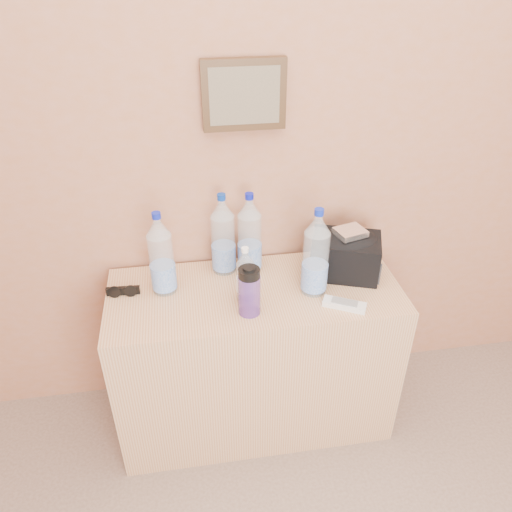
# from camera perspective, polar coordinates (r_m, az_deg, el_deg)

# --- Properties ---
(picture_frame) EXTENTS (0.30, 0.03, 0.25)m
(picture_frame) POSITION_cam_1_polar(r_m,az_deg,el_deg) (1.85, -1.37, 17.92)
(picture_frame) COLOR #382311
(picture_frame) RESTS_ON room_shell
(dresser) EXTENTS (1.14, 0.48, 0.71)m
(dresser) POSITION_cam_1_polar(r_m,az_deg,el_deg) (2.17, -0.14, -11.48)
(dresser) COLOR tan
(dresser) RESTS_ON ground
(pet_large_a) EXTENTS (0.09, 0.09, 0.34)m
(pet_large_a) POSITION_cam_1_polar(r_m,az_deg,el_deg) (1.89, -10.76, -0.17)
(pet_large_a) COLOR silver
(pet_large_a) RESTS_ON dresser
(pet_large_b) EXTENTS (0.09, 0.09, 0.34)m
(pet_large_b) POSITION_cam_1_polar(r_m,az_deg,el_deg) (1.98, -3.78, 2.07)
(pet_large_b) COLOR #AFC2DC
(pet_large_b) RESTS_ON dresser
(pet_large_c) EXTENTS (0.09, 0.09, 0.34)m
(pet_large_c) POSITION_cam_1_polar(r_m,az_deg,el_deg) (1.98, -0.74, 2.17)
(pet_large_c) COLOR silver
(pet_large_c) RESTS_ON dresser
(pet_large_d) EXTENTS (0.10, 0.10, 0.36)m
(pet_large_d) POSITION_cam_1_polar(r_m,az_deg,el_deg) (1.87, 6.84, -0.05)
(pet_large_d) COLOR silver
(pet_large_d) RESTS_ON dresser
(pet_small) EXTENTS (0.07, 0.07, 0.23)m
(pet_small) POSITION_cam_1_polar(r_m,az_deg,el_deg) (1.84, -1.22, -2.42)
(pet_small) COLOR silver
(pet_small) RESTS_ON dresser
(nalgene_bottle) EXTENTS (0.08, 0.08, 0.20)m
(nalgene_bottle) POSITION_cam_1_polar(r_m,az_deg,el_deg) (1.78, -0.78, -3.97)
(nalgene_bottle) COLOR #5C3595
(nalgene_bottle) RESTS_ON dresser
(sunglasses) EXTENTS (0.13, 0.05, 0.03)m
(sunglasses) POSITION_cam_1_polar(r_m,az_deg,el_deg) (1.98, -14.94, -3.85)
(sunglasses) COLOR black
(sunglasses) RESTS_ON dresser
(ac_remote) EXTENTS (0.16, 0.12, 0.02)m
(ac_remote) POSITION_cam_1_polar(r_m,az_deg,el_deg) (1.88, 10.07, -5.49)
(ac_remote) COLOR beige
(ac_remote) RESTS_ON dresser
(toiletry_bag) EXTENTS (0.32, 0.27, 0.18)m
(toiletry_bag) POSITION_cam_1_polar(r_m,az_deg,el_deg) (2.02, 10.17, 0.30)
(toiletry_bag) COLOR black
(toiletry_bag) RESTS_ON dresser
(foil_packet) EXTENTS (0.13, 0.12, 0.02)m
(foil_packet) POSITION_cam_1_polar(r_m,az_deg,el_deg) (1.97, 10.72, 2.69)
(foil_packet) COLOR silver
(foil_packet) RESTS_ON toiletry_bag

